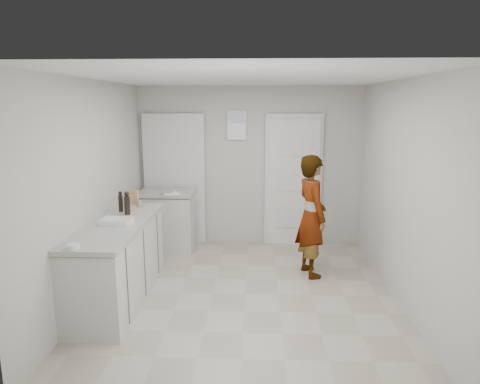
{
  "coord_description": "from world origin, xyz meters",
  "views": [
    {
      "loc": [
        0.13,
        -4.75,
        2.22
      ],
      "look_at": [
        -0.08,
        0.4,
        1.16
      ],
      "focal_mm": 32.0,
      "sensor_mm": 36.0,
      "label": 1
    }
  ],
  "objects_px": {
    "spice_jar": "(139,203)",
    "oil_cruet_b": "(121,202)",
    "egg_bowl": "(73,247)",
    "person": "(312,216)",
    "oil_cruet_a": "(127,203)",
    "baking_dish": "(116,221)",
    "cake_mix_box": "(134,197)"
  },
  "relations": [
    {
      "from": "baking_dish",
      "to": "spice_jar",
      "type": "bearing_deg",
      "value": 87.48
    },
    {
      "from": "person",
      "to": "oil_cruet_b",
      "type": "distance_m",
      "value": 2.42
    },
    {
      "from": "cake_mix_box",
      "to": "oil_cruet_a",
      "type": "relative_size",
      "value": 0.68
    },
    {
      "from": "cake_mix_box",
      "to": "spice_jar",
      "type": "xyz_separation_m",
      "value": [
        0.11,
        -0.15,
        -0.05
      ]
    },
    {
      "from": "person",
      "to": "baking_dish",
      "type": "height_order",
      "value": "person"
    },
    {
      "from": "oil_cruet_a",
      "to": "cake_mix_box",
      "type": "bearing_deg",
      "value": 97.63
    },
    {
      "from": "egg_bowl",
      "to": "person",
      "type": "bearing_deg",
      "value": 36.28
    },
    {
      "from": "cake_mix_box",
      "to": "oil_cruet_b",
      "type": "distance_m",
      "value": 0.41
    },
    {
      "from": "oil_cruet_b",
      "to": "baking_dish",
      "type": "xyz_separation_m",
      "value": [
        0.12,
        -0.54,
        -0.1
      ]
    },
    {
      "from": "oil_cruet_b",
      "to": "egg_bowl",
      "type": "relative_size",
      "value": 2.23
    },
    {
      "from": "oil_cruet_b",
      "to": "spice_jar",
      "type": "bearing_deg",
      "value": 58.96
    },
    {
      "from": "cake_mix_box",
      "to": "egg_bowl",
      "type": "bearing_deg",
      "value": -77.74
    },
    {
      "from": "person",
      "to": "baking_dish",
      "type": "bearing_deg",
      "value": 95.21
    },
    {
      "from": "spice_jar",
      "to": "baking_dish",
      "type": "distance_m",
      "value": 0.81
    },
    {
      "from": "oil_cruet_a",
      "to": "baking_dish",
      "type": "height_order",
      "value": "oil_cruet_a"
    },
    {
      "from": "person",
      "to": "egg_bowl",
      "type": "xyz_separation_m",
      "value": [
        -2.38,
        -1.75,
        0.15
      ]
    },
    {
      "from": "spice_jar",
      "to": "oil_cruet_a",
      "type": "relative_size",
      "value": 0.3
    },
    {
      "from": "egg_bowl",
      "to": "spice_jar",
      "type": "bearing_deg",
      "value": 84.54
    },
    {
      "from": "person",
      "to": "baking_dish",
      "type": "relative_size",
      "value": 4.59
    },
    {
      "from": "baking_dish",
      "to": "oil_cruet_b",
      "type": "bearing_deg",
      "value": 102.5
    },
    {
      "from": "person",
      "to": "egg_bowl",
      "type": "bearing_deg",
      "value": 109.7
    },
    {
      "from": "oil_cruet_a",
      "to": "person",
      "type": "bearing_deg",
      "value": 12.28
    },
    {
      "from": "spice_jar",
      "to": "oil_cruet_b",
      "type": "relative_size",
      "value": 0.33
    },
    {
      "from": "cake_mix_box",
      "to": "egg_bowl",
      "type": "xyz_separation_m",
      "value": [
        -0.05,
        -1.8,
        -0.07
      ]
    },
    {
      "from": "spice_jar",
      "to": "oil_cruet_a",
      "type": "xyz_separation_m",
      "value": [
        -0.04,
        -0.39,
        0.09
      ]
    },
    {
      "from": "person",
      "to": "oil_cruet_b",
      "type": "bearing_deg",
      "value": 82.0
    },
    {
      "from": "baking_dish",
      "to": "egg_bowl",
      "type": "xyz_separation_m",
      "value": [
        -0.12,
        -0.85,
        -0.0
      ]
    },
    {
      "from": "person",
      "to": "cake_mix_box",
      "type": "bearing_deg",
      "value": 72.19
    },
    {
      "from": "spice_jar",
      "to": "oil_cruet_b",
      "type": "distance_m",
      "value": 0.31
    },
    {
      "from": "person",
      "to": "cake_mix_box",
      "type": "relative_size",
      "value": 8.37
    },
    {
      "from": "cake_mix_box",
      "to": "oil_cruet_b",
      "type": "xyz_separation_m",
      "value": [
        -0.05,
        -0.41,
        0.03
      ]
    },
    {
      "from": "cake_mix_box",
      "to": "spice_jar",
      "type": "relative_size",
      "value": 2.26
    }
  ]
}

